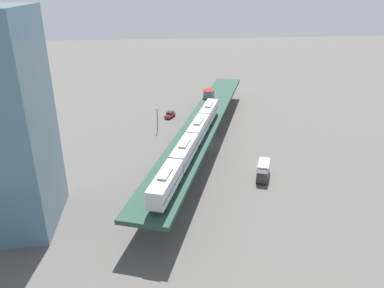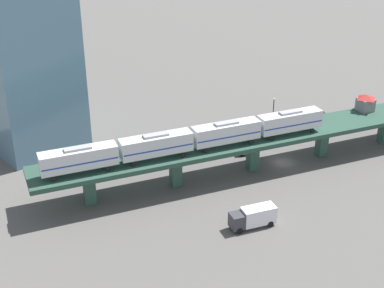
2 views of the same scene
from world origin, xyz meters
name	(u,v)px [view 1 (image 1 of 2)]	position (x,y,z in m)	size (l,w,h in m)	color
ground_plane	(203,144)	(0.00, 0.00, 0.00)	(400.00, 400.00, 0.00)	#514F4C
elevated_viaduct	(204,123)	(-0.05, -0.14, 5.66)	(38.20, 89.64, 6.57)	#244135
subway_train	(192,139)	(4.94, 18.44, 9.11)	(19.03, 47.95, 4.45)	silver
signal_hut	(209,92)	(-4.25, -19.49, 8.36)	(4.10, 4.10, 3.40)	slate
street_car_silver	(177,145)	(6.96, 2.27, 0.94)	(3.59, 4.74, 1.89)	#B7BABF
street_car_red	(170,115)	(7.54, -21.73, 0.94)	(3.73, 4.72, 1.89)	#AD1E1E
delivery_truck	(263,170)	(-10.38, 19.69, 1.76)	(4.68, 7.53, 3.20)	#333338
street_lamp	(157,117)	(11.64, -10.63, 4.11)	(0.44, 0.44, 6.94)	black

